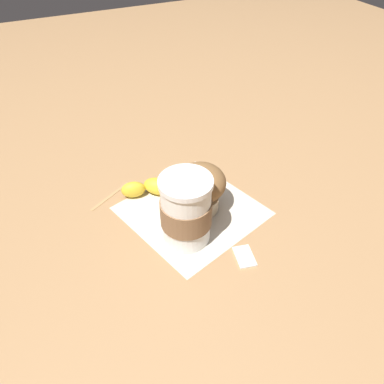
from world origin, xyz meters
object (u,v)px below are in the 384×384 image
(muffin, at_px, (201,187))
(sugar_packet, at_px, (245,256))
(coffee_cup, at_px, (186,210))
(banana, at_px, (157,188))

(muffin, relative_size, sugar_packet, 2.08)
(coffee_cup, height_order, banana, coffee_cup)
(banana, height_order, sugar_packet, banana)
(banana, distance_m, sugar_packet, 0.24)
(muffin, distance_m, sugar_packet, 0.16)
(muffin, bearing_deg, coffee_cup, 134.25)
(banana, relative_size, sugar_packet, 2.77)
(coffee_cup, xyz_separation_m, banana, (0.14, 0.01, -0.05))
(muffin, distance_m, banana, 0.11)
(muffin, xyz_separation_m, banana, (0.08, 0.07, -0.04))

